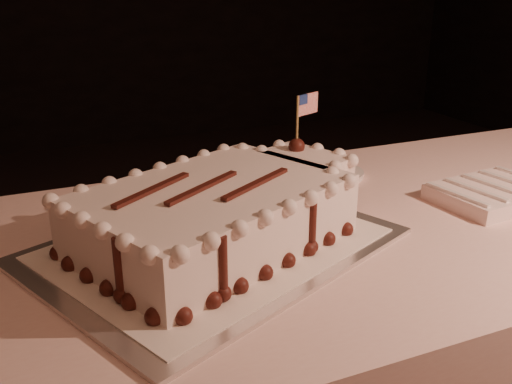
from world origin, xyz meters
name	(u,v)px	position (x,y,z in m)	size (l,w,h in m)	color
banquet_table	(339,376)	(0.00, 0.60, 0.38)	(2.40, 0.80, 0.75)	#FED0C5
cake_board	(214,246)	(-0.28, 0.59, 0.75)	(0.59, 0.44, 0.01)	beige
doily	(214,243)	(-0.28, 0.59, 0.76)	(0.52, 0.40, 0.00)	white
sheet_cake	(226,210)	(-0.26, 0.60, 0.81)	(0.58, 0.45, 0.22)	white
napkin_stack	(492,193)	(0.32, 0.56, 0.77)	(0.25, 0.20, 0.04)	white
side_plate	(330,173)	(0.09, 0.84, 0.76)	(0.16, 0.16, 0.01)	white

